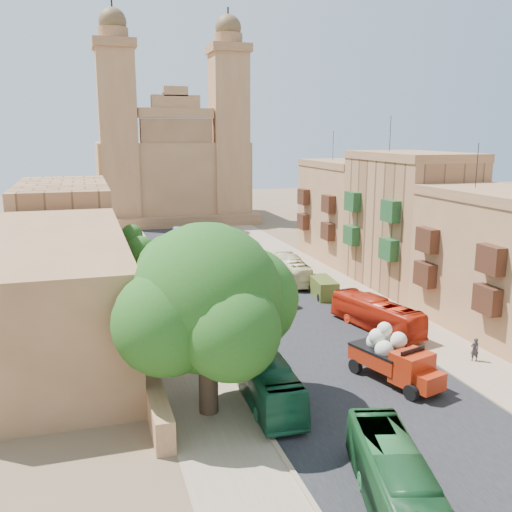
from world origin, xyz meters
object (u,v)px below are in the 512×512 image
red_truck (395,358)px  bus_cream_east (292,270)px  bus_green_south (398,488)px  pedestrian_c (397,315)px  olive_pickup (323,288)px  car_dkblue (201,262)px  church (172,168)px  car_blue_a (268,310)px  pedestrian_a (475,349)px  street_tree_b (155,277)px  street_tree_d (132,235)px  car_white_b (239,253)px  bus_green_north (263,376)px  car_white_a (202,286)px  street_tree_a (176,316)px  bus_red_east (377,314)px  ficus_tree (209,303)px  street_tree_c (141,250)px  car_cream (278,296)px  car_blue_b (179,232)px

red_truck → bus_cream_east: (2.62, 25.71, -0.36)m
bus_green_south → pedestrian_c: bearing=74.1°
olive_pickup → car_dkblue: 17.98m
church → car_blue_a: bearing=-91.0°
church → pedestrian_a: (9.91, -72.70, -8.67)m
street_tree_b → pedestrian_c: size_ratio=2.96×
street_tree_d → car_white_b: bearing=-19.3°
bus_green_north → car_white_a: size_ratio=2.57×
bus_green_south → bus_cream_east: bus_green_south is taller
church → bus_green_north: 74.59m
street_tree_b → car_white_a: street_tree_b is taller
street_tree_a → bus_green_south: street_tree_a is taller
church → street_tree_b: 55.88m
street_tree_d → bus_cream_east: (15.35, -17.80, -1.54)m
red_truck → bus_red_east: 10.02m
car_dkblue → pedestrian_c: pedestrian_c is taller
ficus_tree → street_tree_d: (-0.60, 43.99, -3.67)m
ficus_tree → bus_cream_east: bearing=60.6°
bus_cream_east → church: bearing=-77.1°
ficus_tree → car_dkblue: (6.65, 35.43, -5.86)m
bus_green_south → car_dkblue: bearing=103.1°
car_dkblue → street_tree_a: bearing=-96.7°
street_tree_c → bus_red_east: street_tree_c is taller
car_blue_a → church: bearing=109.5°
car_dkblue → car_cream: bearing=-68.2°
car_blue_a → car_white_b: (4.00, 24.34, -0.09)m
street_tree_c → pedestrian_c: street_tree_c is taller
red_truck → car_blue_b: size_ratio=1.57×
bus_green_south → car_white_b: (7.00, 50.74, -0.78)m
red_truck → bus_green_north: red_truck is taller
red_truck → street_tree_a: bearing=149.5°
olive_pickup → car_white_a: bearing=156.5°
street_tree_a → pedestrian_c: bearing=7.6°
street_tree_d → pedestrian_a: 46.60m
bus_cream_east → street_tree_d: bearing=-42.7°
olive_pickup → car_blue_a: 8.62m
pedestrian_a → street_tree_d: bearing=-55.2°
street_tree_a → car_white_a: (5.17, 16.64, -2.61)m
ficus_tree → street_tree_a: bearing=94.3°
ficus_tree → pedestrian_a: size_ratio=6.48×
street_tree_c → car_cream: 17.31m
red_truck → bus_red_east: red_truck is taller
street_tree_b → car_blue_b: street_tree_b is taller
ficus_tree → street_tree_a: size_ratio=2.25×
bus_green_south → pedestrian_a: (13.91, 13.20, -0.54)m
street_tree_a → bus_red_east: (16.50, 1.77, -1.98)m
bus_red_east → bus_cream_east: 16.47m
car_blue_a → bus_red_east: bearing=-15.0°
car_white_a → pedestrian_c: 19.67m
car_blue_a → street_tree_b: bearing=172.0°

